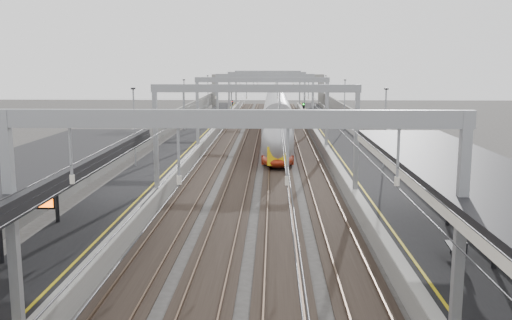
# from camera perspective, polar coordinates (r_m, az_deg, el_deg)

# --- Properties ---
(platform_left) EXTENTS (4.00, 120.00, 1.00)m
(platform_left) POSITION_cam_1_polar(r_m,az_deg,el_deg) (59.69, -7.05, 1.46)
(platform_left) COLOR black
(platform_left) RESTS_ON ground
(platform_right) EXTENTS (4.00, 120.00, 1.00)m
(platform_right) POSITION_cam_1_polar(r_m,az_deg,el_deg) (59.39, 8.39, 1.39)
(platform_right) COLOR black
(platform_right) RESTS_ON ground
(tracks) EXTENTS (11.40, 140.00, 0.20)m
(tracks) POSITION_cam_1_polar(r_m,az_deg,el_deg) (59.07, 0.65, 1.00)
(tracks) COLOR black
(tracks) RESTS_ON ground
(overhead_line) EXTENTS (13.00, 140.00, 6.60)m
(overhead_line) POSITION_cam_1_polar(r_m,az_deg,el_deg) (65.08, 0.77, 7.19)
(overhead_line) COLOR gray
(overhead_line) RESTS_ON platform_left
(canopy_right) EXTENTS (4.40, 30.00, 4.24)m
(canopy_right) POSITION_cam_1_polar(r_m,az_deg,el_deg) (18.18, 24.13, -3.12)
(canopy_right) COLOR black
(canopy_right) RESTS_ON platform_right
(overbridge) EXTENTS (22.00, 2.20, 6.90)m
(overbridge) POSITION_cam_1_polar(r_m,az_deg,el_deg) (113.46, 1.19, 7.76)
(overbridge) COLOR slate
(overbridge) RESTS_ON ground
(wall_left) EXTENTS (0.30, 120.00, 3.20)m
(wall_left) POSITION_cam_1_polar(r_m,az_deg,el_deg) (60.12, -10.09, 2.50)
(wall_left) COLOR slate
(wall_left) RESTS_ON ground
(wall_right) EXTENTS (0.30, 120.00, 3.20)m
(wall_right) POSITION_cam_1_polar(r_m,az_deg,el_deg) (59.71, 11.47, 2.41)
(wall_right) COLOR slate
(wall_right) RESTS_ON ground
(train) EXTENTS (2.81, 51.19, 4.44)m
(train) POSITION_cam_1_polar(r_m,az_deg,el_deg) (70.44, 2.06, 4.12)
(train) COLOR maroon
(train) RESTS_ON ground
(bench) EXTENTS (0.65, 1.89, 0.96)m
(bench) POSITION_cam_1_polar(r_m,az_deg,el_deg) (24.73, 19.56, -8.03)
(bench) COLOR black
(bench) RESTS_ON platform_right
(signal_green) EXTENTS (0.32, 0.32, 3.48)m
(signal_green) POSITION_cam_1_polar(r_m,az_deg,el_deg) (87.19, -2.42, 5.32)
(signal_green) COLOR black
(signal_green) RESTS_ON ground
(signal_red_near) EXTENTS (0.32, 0.32, 3.48)m
(signal_red_near) POSITION_cam_1_polar(r_m,az_deg,el_deg) (86.91, 3.13, 5.30)
(signal_red_near) COLOR black
(signal_red_near) RESTS_ON ground
(signal_red_far) EXTENTS (0.32, 0.32, 3.48)m
(signal_red_far) POSITION_cam_1_polar(r_m,az_deg,el_deg) (81.43, 4.77, 5.00)
(signal_red_far) COLOR black
(signal_red_far) RESTS_ON ground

